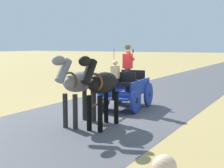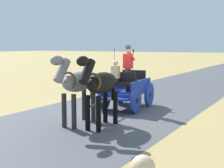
{
  "view_description": "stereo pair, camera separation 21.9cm",
  "coord_description": "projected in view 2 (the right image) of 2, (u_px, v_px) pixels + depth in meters",
  "views": [
    {
      "loc": [
        -5.74,
        10.34,
        2.49
      ],
      "look_at": [
        -0.18,
        0.71,
        1.1
      ],
      "focal_mm": 49.5,
      "sensor_mm": 36.0,
      "label": 1
    },
    {
      "loc": [
        -5.93,
        10.23,
        2.49
      ],
      "look_at": [
        -0.18,
        0.71,
        1.1
      ],
      "focal_mm": 49.5,
      "sensor_mm": 36.0,
      "label": 2
    }
  ],
  "objects": [
    {
      "name": "horse_near_side",
      "position": [
        100.0,
        85.0,
        9.24
      ],
      "size": [
        0.67,
        2.13,
        2.21
      ],
      "color": "black",
      "rests_on": "ground"
    },
    {
      "name": "road_surface",
      "position": [
        117.0,
        110.0,
        12.04
      ],
      "size": [
        5.89,
        160.0,
        0.01
      ],
      "primitive_type": "cube",
      "color": "#4C4C51",
      "rests_on": "ground"
    },
    {
      "name": "ground_plane",
      "position": [
        117.0,
        110.0,
        12.04
      ],
      "size": [
        200.0,
        200.0,
        0.0
      ],
      "primitive_type": "plane",
      "color": "tan"
    },
    {
      "name": "horse_off_side",
      "position": [
        77.0,
        83.0,
        9.59
      ],
      "size": [
        0.63,
        2.13,
        2.21
      ],
      "color": "gray",
      "rests_on": "ground"
    },
    {
      "name": "horse_drawn_carriage",
      "position": [
        127.0,
        88.0,
        12.19
      ],
      "size": [
        1.64,
        4.52,
        2.5
      ],
      "color": "#1E3899",
      "rests_on": "ground"
    }
  ]
}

